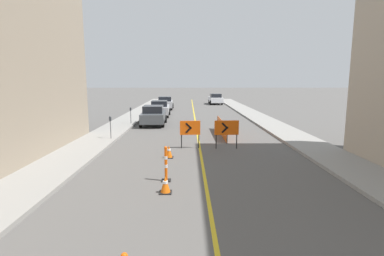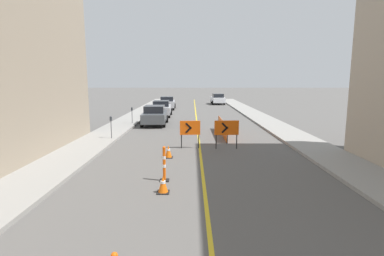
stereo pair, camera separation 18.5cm
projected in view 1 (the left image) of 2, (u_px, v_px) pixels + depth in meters
The scene contains 15 objects.
lane_stripe at pixel (195, 122), 26.07m from camera, with size 0.12×60.63×0.01m.
sidewalk_left at pixel (126, 121), 25.99m from camera, with size 2.32×60.63×0.15m.
sidewalk_right at pixel (265, 121), 26.13m from camera, with size 2.32×60.63×0.15m.
traffic_cone_third at pixel (165, 185), 9.65m from camera, with size 0.40×0.40×0.56m.
traffic_cone_fourth at pixel (169, 152), 14.02m from camera, with size 0.40×0.40×0.60m.
delineator_post_rear at pixel (166, 166), 10.75m from camera, with size 0.33×0.33×1.28m.
arrow_barricade_primary at pixel (190, 129), 15.88m from camera, with size 1.09×0.14×1.48m.
arrow_barricade_secondary at pixel (227, 129), 15.79m from camera, with size 1.29×0.12×1.51m.
safety_mesh_fence at pixel (222, 128), 19.74m from camera, with size 0.10×5.27×0.99m.
parked_car_curb_near at pixel (154, 115), 24.24m from camera, with size 1.95×4.36×1.59m.
parked_car_curb_mid at pixel (160, 108), 29.99m from camera, with size 1.98×4.37×1.59m.
parked_car_curb_far at pixel (165, 103), 37.38m from camera, with size 2.01×4.39×1.59m.
parked_car_opposite_side at pixel (215, 99), 45.33m from camera, with size 1.99×4.37×1.59m.
parking_meter_near_curb at pixel (110, 123), 17.87m from camera, with size 0.12×0.11×1.34m.
parking_meter_far_curb at pixel (131, 112), 24.13m from camera, with size 0.12×0.11×1.31m.
Camera 1 is at (-0.60, 4.49, 3.61)m, focal length 28.00 mm.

